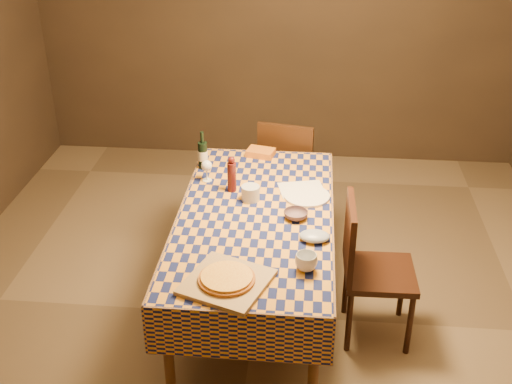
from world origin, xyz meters
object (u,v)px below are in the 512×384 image
at_px(bowl, 296,215).
at_px(chair_right, 367,263).
at_px(wine_bottle, 203,155).
at_px(dining_table, 255,226).
at_px(chair_far, 288,168).
at_px(pizza, 227,278).
at_px(cutting_board, 227,282).
at_px(white_plate, 307,196).

height_order(bowl, chair_right, chair_right).
bearing_deg(wine_bottle, bowl, -42.98).
bearing_deg(dining_table, chair_far, 82.58).
xyz_separation_m(dining_table, pizza, (-0.08, -0.70, 0.11)).
xyz_separation_m(cutting_board, pizza, (-0.00, 0.00, 0.03)).
distance_m(pizza, white_plate, 1.02).
height_order(dining_table, pizza, pizza).
bearing_deg(pizza, chair_far, 82.94).
xyz_separation_m(dining_table, wine_bottle, (-0.42, 0.60, 0.18)).
relative_size(wine_bottle, white_plate, 0.92).
relative_size(bowl, wine_bottle, 0.54).
relative_size(dining_table, pizza, 5.84).
relative_size(bowl, white_plate, 0.50).
distance_m(pizza, wine_bottle, 1.35).
distance_m(white_plate, chair_right, 0.57).
relative_size(cutting_board, pizza, 1.25).
bearing_deg(pizza, bowl, 64.68).
xyz_separation_m(dining_table, cutting_board, (-0.08, -0.70, 0.09)).
distance_m(wine_bottle, chair_right, 1.35).
bearing_deg(cutting_board, chair_far, 82.94).
relative_size(white_plate, chair_right, 0.31).
bearing_deg(chair_right, chair_far, 113.49).
xyz_separation_m(dining_table, bowl, (0.24, -0.01, 0.10)).
distance_m(bowl, chair_far, 1.19).
height_order(wine_bottle, white_plate, wine_bottle).
relative_size(cutting_board, wine_bottle, 1.47).
xyz_separation_m(pizza, chair_right, (0.76, 0.61, -0.29)).
height_order(cutting_board, chair_right, chair_right).
xyz_separation_m(bowl, white_plate, (0.06, 0.26, -0.01)).
xyz_separation_m(cutting_board, white_plate, (0.38, 0.95, -0.00)).
distance_m(pizza, chair_far, 1.88).
height_order(white_plate, chair_right, chair_right).
height_order(dining_table, chair_far, chair_far).
height_order(cutting_board, bowl, bowl).
bearing_deg(chair_far, wine_bottle, -136.39).
height_order(dining_table, white_plate, white_plate).
bearing_deg(bowl, white_plate, 77.30).
xyz_separation_m(white_plate, chair_far, (-0.16, 0.89, -0.26)).
height_order(white_plate, chair_far, chair_far).
distance_m(cutting_board, chair_right, 1.01).
bearing_deg(wine_bottle, chair_far, 43.61).
xyz_separation_m(wine_bottle, chair_right, (1.10, -0.69, -0.35)).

